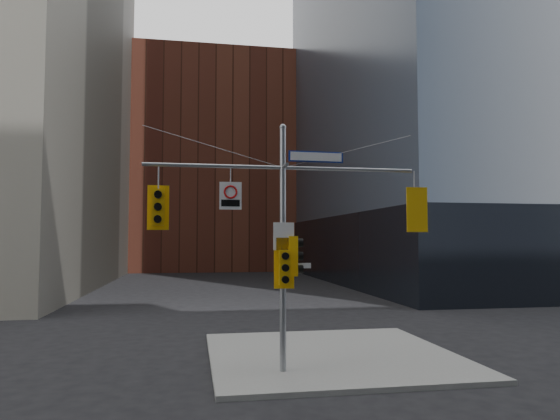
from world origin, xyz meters
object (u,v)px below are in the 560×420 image
object	(u,v)px
street_sign_blade	(316,157)
regulatory_sign_arm	(231,195)
traffic_light_pole_side	(294,256)
traffic_light_east_arm	(415,210)
traffic_light_west_arm	(158,207)
signal_assembly	(283,222)
traffic_light_pole_front	(285,267)

from	to	relation	value
street_sign_blade	regulatory_sign_arm	size ratio (longest dim) A/B	2.11
traffic_light_pole_side	street_sign_blade	xyz separation A→B (m)	(0.67, -0.00, 2.93)
traffic_light_pole_side	traffic_light_east_arm	bearing A→B (deg)	-89.57
traffic_light_west_arm	street_sign_blade	size ratio (longest dim) A/B	0.76
signal_assembly	traffic_light_pole_front	bearing A→B (deg)	-89.90
traffic_light_west_arm	traffic_light_east_arm	bearing A→B (deg)	-2.52
traffic_light_east_arm	traffic_light_pole_side	world-z (taller)	traffic_light_east_arm
signal_assembly	regulatory_sign_arm	size ratio (longest dim) A/B	10.11
traffic_light_west_arm	signal_assembly	bearing A→B (deg)	-2.64
traffic_light_pole_side	signal_assembly	bearing A→B (deg)	91.68
traffic_light_east_arm	street_sign_blade	size ratio (longest dim) A/B	0.81
regulatory_sign_arm	traffic_light_west_arm	bearing A→B (deg)	178.91
signal_assembly	traffic_light_east_arm	world-z (taller)	signal_assembly
traffic_light_pole_front	street_sign_blade	bearing A→B (deg)	19.57
signal_assembly	regulatory_sign_arm	bearing A→B (deg)	-179.24
traffic_light_east_arm	traffic_light_west_arm	bearing A→B (deg)	2.72
traffic_light_east_arm	street_sign_blade	xyz separation A→B (m)	(-3.09, 0.00, 1.55)
street_sign_blade	regulatory_sign_arm	distance (m)	2.79
street_sign_blade	traffic_light_west_arm	bearing A→B (deg)	178.11
traffic_light_west_arm	traffic_light_pole_front	bearing A→B (deg)	-6.95
signal_assembly	traffic_light_pole_front	size ratio (longest dim) A/B	6.56
traffic_light_pole_side	street_sign_blade	bearing A→B (deg)	-89.79
regulatory_sign_arm	traffic_light_pole_front	bearing A→B (deg)	-9.32
signal_assembly	traffic_light_pole_side	xyz separation A→B (m)	(0.33, 0.01, -1.00)
street_sign_blade	regulatory_sign_arm	world-z (taller)	street_sign_blade
traffic_light_east_arm	regulatory_sign_arm	xyz separation A→B (m)	(-5.62, -0.02, 0.38)
regulatory_sign_arm	street_sign_blade	bearing A→B (deg)	0.38
traffic_light_pole_side	traffic_light_pole_front	xyz separation A→B (m)	(-0.33, -0.27, -0.31)
signal_assembly	traffic_light_west_arm	world-z (taller)	signal_assembly
traffic_light_west_arm	traffic_light_pole_front	distance (m)	3.94
traffic_light_west_arm	traffic_light_pole_side	distance (m)	4.11
traffic_light_pole_front	street_sign_blade	xyz separation A→B (m)	(1.00, 0.27, 3.24)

